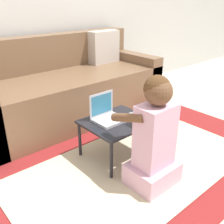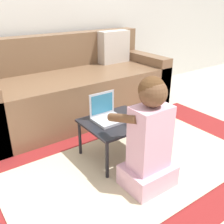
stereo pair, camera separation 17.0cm
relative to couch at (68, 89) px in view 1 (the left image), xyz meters
The scene contains 7 objects.
ground_plane 1.06m from the couch, 99.20° to the right, with size 16.00×16.00×0.00m, color beige.
area_rug 1.18m from the couch, 97.28° to the right, with size 2.56×1.40×0.01m.
couch is the anchor object (origin of this frame).
laptop_desk 0.94m from the couch, 98.86° to the right, with size 0.50×0.43×0.31m.
laptop 0.89m from the couch, 102.50° to the right, with size 0.22×0.19×0.21m.
computer_mouse 0.97m from the couch, 90.84° to the right, with size 0.06×0.10×0.04m.
person_seated 1.34m from the couch, 98.07° to the right, with size 0.33×0.41×0.77m.
Camera 1 is at (-1.19, -1.26, 1.19)m, focal length 42.00 mm.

